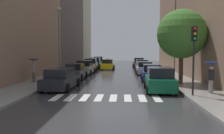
{
  "coord_description": "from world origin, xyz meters",
  "views": [
    {
      "loc": [
        1.06,
        -11.15,
        2.94
      ],
      "look_at": [
        -0.22,
        14.97,
        1.11
      ],
      "focal_mm": 36.87,
      "sensor_mm": 36.0,
      "label": 1
    }
  ],
  "objects_px": {
    "parked_car_left_nearest": "(61,79)",
    "parked_car_left_sixth": "(99,61)",
    "lamp_post_left": "(59,38)",
    "parked_car_right_third": "(144,68)",
    "parked_car_right_fifth": "(139,63)",
    "parked_car_left_fifth": "(95,63)",
    "pedestrian_foreground": "(34,65)",
    "traffic_light_right_corner": "(194,45)",
    "taxi_midroad": "(108,65)",
    "parked_car_right_second": "(151,73)",
    "parked_car_right_fourth": "(142,65)",
    "parked_car_left_third": "(85,67)",
    "street_tree_right": "(182,34)",
    "parked_car_right_nearest": "(160,80)",
    "parked_car_left_fourth": "(91,65)",
    "parked_car_left_second": "(76,72)",
    "pedestrian_near_tree": "(211,71)"
  },
  "relations": [
    {
      "from": "parked_car_right_third",
      "to": "parked_car_left_second",
      "type": "bearing_deg",
      "value": 124.45
    },
    {
      "from": "parked_car_left_third",
      "to": "parked_car_left_fifth",
      "type": "xyz_separation_m",
      "value": [
        -0.12,
        11.7,
        0.02
      ]
    },
    {
      "from": "parked_car_left_nearest",
      "to": "parked_car_left_sixth",
      "type": "relative_size",
      "value": 1.07
    },
    {
      "from": "parked_car_left_nearest",
      "to": "parked_car_right_second",
      "type": "relative_size",
      "value": 1.01
    },
    {
      "from": "parked_car_left_sixth",
      "to": "parked_car_right_third",
      "type": "relative_size",
      "value": 1.02
    },
    {
      "from": "traffic_light_right_corner",
      "to": "lamp_post_left",
      "type": "distance_m",
      "value": 14.22
    },
    {
      "from": "parked_car_right_fifth",
      "to": "lamp_post_left",
      "type": "relative_size",
      "value": 0.57
    },
    {
      "from": "parked_car_left_third",
      "to": "lamp_post_left",
      "type": "height_order",
      "value": "lamp_post_left"
    },
    {
      "from": "traffic_light_right_corner",
      "to": "taxi_midroad",
      "type": "bearing_deg",
      "value": 107.32
    },
    {
      "from": "parked_car_right_second",
      "to": "parked_car_right_fourth",
      "type": "xyz_separation_m",
      "value": [
        -0.0,
        12.13,
        -0.01
      ]
    },
    {
      "from": "parked_car_right_nearest",
      "to": "traffic_light_right_corner",
      "type": "bearing_deg",
      "value": -139.44
    },
    {
      "from": "lamp_post_left",
      "to": "traffic_light_right_corner",
      "type": "bearing_deg",
      "value": -39.17
    },
    {
      "from": "street_tree_right",
      "to": "parked_car_left_nearest",
      "type": "bearing_deg",
      "value": -165.14
    },
    {
      "from": "parked_car_left_nearest",
      "to": "taxi_midroad",
      "type": "height_order",
      "value": "taxi_midroad"
    },
    {
      "from": "lamp_post_left",
      "to": "parked_car_right_third",
      "type": "bearing_deg",
      "value": 31.43
    },
    {
      "from": "parked_car_left_fifth",
      "to": "parked_car_left_sixth",
      "type": "xyz_separation_m",
      "value": [
        0.01,
        5.37,
        0.01
      ]
    },
    {
      "from": "parked_car_right_fifth",
      "to": "parked_car_left_fifth",
      "type": "bearing_deg",
      "value": 90.39
    },
    {
      "from": "parked_car_right_second",
      "to": "pedestrian_foreground",
      "type": "height_order",
      "value": "pedestrian_foreground"
    },
    {
      "from": "parked_car_right_nearest",
      "to": "parked_car_right_fifth",
      "type": "height_order",
      "value": "parked_car_right_nearest"
    },
    {
      "from": "pedestrian_near_tree",
      "to": "traffic_light_right_corner",
      "type": "relative_size",
      "value": 0.48
    },
    {
      "from": "parked_car_left_nearest",
      "to": "parked_car_left_sixth",
      "type": "xyz_separation_m",
      "value": [
        -0.22,
        29.1,
        0.08
      ]
    },
    {
      "from": "parked_car_left_second",
      "to": "lamp_post_left",
      "type": "bearing_deg",
      "value": 102.22
    },
    {
      "from": "parked_car_left_third",
      "to": "street_tree_right",
      "type": "height_order",
      "value": "street_tree_right"
    },
    {
      "from": "parked_car_left_fourth",
      "to": "pedestrian_foreground",
      "type": "bearing_deg",
      "value": 166.2
    },
    {
      "from": "parked_car_right_fourth",
      "to": "parked_car_left_second",
      "type": "bearing_deg",
      "value": 144.84
    },
    {
      "from": "pedestrian_foreground",
      "to": "parked_car_right_fifth",
      "type": "bearing_deg",
      "value": -21.45
    },
    {
      "from": "parked_car_left_fifth",
      "to": "pedestrian_foreground",
      "type": "height_order",
      "value": "pedestrian_foreground"
    },
    {
      "from": "parked_car_right_second",
      "to": "parked_car_right_fourth",
      "type": "height_order",
      "value": "parked_car_right_second"
    },
    {
      "from": "parked_car_left_third",
      "to": "parked_car_right_fourth",
      "type": "relative_size",
      "value": 1.17
    },
    {
      "from": "street_tree_right",
      "to": "lamp_post_left",
      "type": "relative_size",
      "value": 0.88
    },
    {
      "from": "taxi_midroad",
      "to": "pedestrian_foreground",
      "type": "xyz_separation_m",
      "value": [
        -5.54,
        -16.42,
        0.93
      ]
    },
    {
      "from": "street_tree_right",
      "to": "traffic_light_right_corner",
      "type": "distance_m",
      "value": 5.67
    },
    {
      "from": "parked_car_left_fifth",
      "to": "pedestrian_foreground",
      "type": "xyz_separation_m",
      "value": [
        -2.99,
        -21.02,
        0.86
      ]
    },
    {
      "from": "parked_car_left_third",
      "to": "parked_car_right_second",
      "type": "height_order",
      "value": "parked_car_left_third"
    },
    {
      "from": "parked_car_left_fifth",
      "to": "parked_car_right_fifth",
      "type": "xyz_separation_m",
      "value": [
        7.78,
        0.13,
        -0.03
      ]
    },
    {
      "from": "parked_car_left_fourth",
      "to": "parked_car_right_fifth",
      "type": "xyz_separation_m",
      "value": [
        7.73,
        6.17,
        -0.03
      ]
    },
    {
      "from": "parked_car_left_fourth",
      "to": "pedestrian_near_tree",
      "type": "xyz_separation_m",
      "value": [
        10.81,
        -19.76,
        0.78
      ]
    },
    {
      "from": "parked_car_right_second",
      "to": "pedestrian_near_tree",
      "type": "bearing_deg",
      "value": -155.72
    },
    {
      "from": "parked_car_left_sixth",
      "to": "pedestrian_near_tree",
      "type": "bearing_deg",
      "value": -163.09
    },
    {
      "from": "parked_car_right_second",
      "to": "taxi_midroad",
      "type": "height_order",
      "value": "taxi_midroad"
    },
    {
      "from": "parked_car_left_third",
      "to": "pedestrian_near_tree",
      "type": "xyz_separation_m",
      "value": [
        10.74,
        -14.1,
        0.81
      ]
    },
    {
      "from": "parked_car_left_fifth",
      "to": "parked_car_right_second",
      "type": "xyz_separation_m",
      "value": [
        7.85,
        -18.26,
        -0.07
      ]
    },
    {
      "from": "parked_car_right_fourth",
      "to": "traffic_light_right_corner",
      "type": "xyz_separation_m",
      "value": [
        1.58,
        -20.53,
        2.53
      ]
    },
    {
      "from": "parked_car_left_fourth",
      "to": "street_tree_right",
      "type": "height_order",
      "value": "street_tree_right"
    },
    {
      "from": "parked_car_right_fifth",
      "to": "parked_car_right_fourth",
      "type": "bearing_deg",
      "value": -179.93
    },
    {
      "from": "parked_car_right_second",
      "to": "traffic_light_right_corner",
      "type": "distance_m",
      "value": 8.91
    },
    {
      "from": "parked_car_right_nearest",
      "to": "parked_car_right_second",
      "type": "distance_m",
      "value": 6.21
    },
    {
      "from": "parked_car_left_fourth",
      "to": "parked_car_right_second",
      "type": "relative_size",
      "value": 0.9
    },
    {
      "from": "parked_car_left_nearest",
      "to": "taxi_midroad",
      "type": "relative_size",
      "value": 1.06
    },
    {
      "from": "parked_car_left_nearest",
      "to": "parked_car_right_third",
      "type": "xyz_separation_m",
      "value": [
        7.48,
        11.7,
        -0.01
      ]
    }
  ]
}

